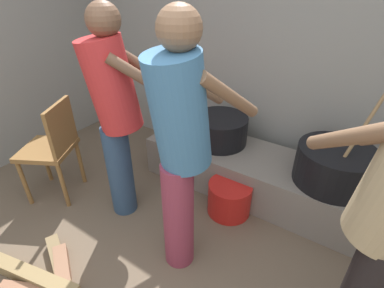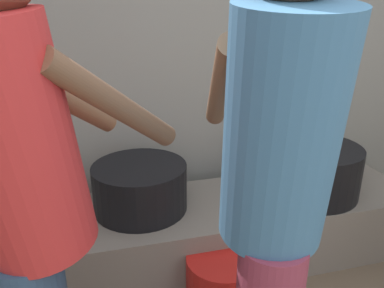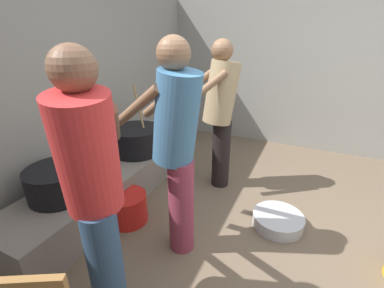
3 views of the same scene
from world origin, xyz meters
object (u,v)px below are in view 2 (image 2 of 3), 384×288
Objects in this scene: cooking_pot_main at (311,169)px; bucket_red_plastic at (222,281)px; cook_in_blue_shirt at (275,191)px; cook_in_red_shirt at (26,203)px; cooking_pot_secondary at (140,187)px.

cooking_pot_main reaches higher than bucket_red_plastic.
bucket_red_plastic is (0.07, 0.57, -0.80)m from cook_in_blue_shirt.
bucket_red_plastic is (0.73, 0.44, -0.79)m from cook_in_red_shirt.
cooking_pot_main is 1.65m from cook_in_red_shirt.
cook_in_blue_shirt reaches higher than bucket_red_plastic.
cooking_pot_secondary is (-1.00, 0.06, -0.02)m from cooking_pot_main.
cook_in_red_shirt is at bearing 168.29° from cook_in_blue_shirt.
cook_in_red_shirt is 1.16m from bucket_red_plastic.
cooking_pot_main is at bearing 51.67° from cook_in_blue_shirt.
cooking_pot_main is 0.46× the size of cook_in_red_shirt.
cooking_pot_secondary is 1.11m from cook_in_blue_shirt.
cook_in_blue_shirt reaches higher than cook_in_red_shirt.
cooking_pot_main reaches higher than cooking_pot_secondary.
cooking_pot_secondary is 0.31× the size of cook_in_red_shirt.
cook_in_blue_shirt reaches higher than cooking_pot_main.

